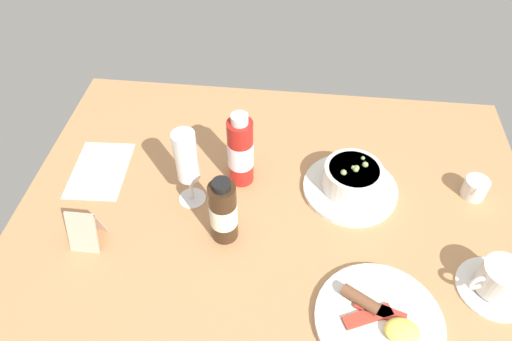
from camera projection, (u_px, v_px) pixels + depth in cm
name	position (u px, v px, depth cm)	size (l,w,h in cm)	color
ground_plane	(274.00, 215.00, 100.77)	(110.00, 84.00, 3.00)	#B27F51
porridge_bowl	(352.00, 181.00, 101.30)	(20.66, 20.66, 7.77)	silver
cutlery_setting	(99.00, 171.00, 107.41)	(13.29, 18.72, 0.90)	silver
coffee_cup	(498.00, 281.00, 84.76)	(13.50, 13.50, 6.86)	silver
creamer_jug	(475.00, 188.00, 101.04)	(5.15, 6.18, 5.19)	silver
wine_glass	(187.00, 160.00, 93.45)	(5.87, 5.87, 18.86)	white
sauce_bottle_red	(241.00, 151.00, 100.04)	(5.65, 5.65, 18.42)	#B21E19
sauce_bottle_brown	(223.00, 212.00, 90.29)	(5.49, 5.49, 15.79)	#382314
breakfast_plate	(380.00, 321.00, 81.72)	(22.58, 22.58, 3.70)	silver
menu_card	(85.00, 228.00, 91.26)	(5.90, 5.86, 8.92)	tan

